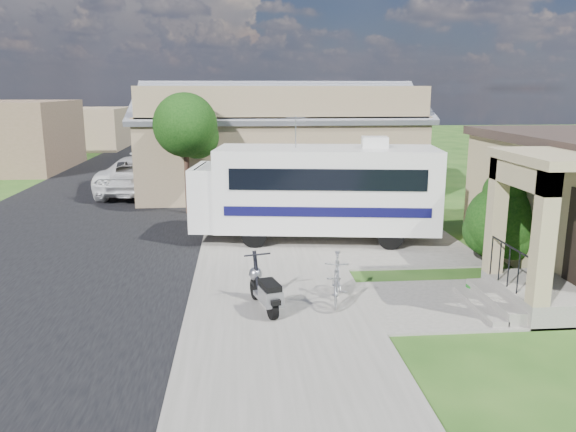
{
  "coord_description": "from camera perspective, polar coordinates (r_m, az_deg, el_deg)",
  "views": [
    {
      "loc": [
        -1.77,
        -12.38,
        4.7
      ],
      "look_at": [
        -0.5,
        2.5,
        1.3
      ],
      "focal_mm": 35.0,
      "sensor_mm": 36.0,
      "label": 1
    }
  ],
  "objects": [
    {
      "name": "van",
      "position": [
        32.54,
        -13.39,
        5.73
      ],
      "size": [
        2.58,
        6.11,
        1.76
      ],
      "primitive_type": "imported",
      "rotation": [
        0.0,
        0.0,
        -0.02
      ],
      "color": "white",
      "rests_on": "ground"
    },
    {
      "name": "street_tree_c",
      "position": [
        40.51,
        -7.72,
        10.45
      ],
      "size": [
        2.44,
        2.4,
        4.42
      ],
      "color": "#301D15",
      "rests_on": "ground"
    },
    {
      "name": "shrub",
      "position": [
        16.01,
        21.08,
        -0.18
      ],
      "size": [
        2.12,
        2.03,
        2.6
      ],
      "color": "#301D15",
      "rests_on": "ground"
    },
    {
      "name": "warehouse",
      "position": [
        26.55,
        -1.03,
        6.96
      ],
      "size": [
        12.5,
        8.4,
        5.04
      ],
      "color": "#867253",
      "rests_on": "ground"
    },
    {
      "name": "sidewalk_slab",
      "position": [
        22.87,
        -2.84,
        1.03
      ],
      "size": [
        4.0,
        80.0,
        0.06
      ],
      "primitive_type": "cube",
      "color": "slate",
      "rests_on": "ground"
    },
    {
      "name": "motorhome",
      "position": [
        17.48,
        2.98,
        2.77
      ],
      "size": [
        7.75,
        3.32,
        3.85
      ],
      "rotation": [
        0.0,
        0.0,
        -0.13
      ],
      "color": "silver",
      "rests_on": "ground"
    },
    {
      "name": "street_tree_b",
      "position": [
        31.52,
        -8.51,
        10.31
      ],
      "size": [
        2.44,
        2.4,
        4.73
      ],
      "color": "#301D15",
      "rests_on": "ground"
    },
    {
      "name": "garden_hose",
      "position": [
        13.97,
        18.37,
        -7.13
      ],
      "size": [
        0.38,
        0.38,
        0.17
      ],
      "primitive_type": "cylinder",
      "color": "#156D18",
      "rests_on": "ground"
    },
    {
      "name": "pickup_truck",
      "position": [
        26.63,
        -14.55,
        4.13
      ],
      "size": [
        3.45,
        6.46,
        1.73
      ],
      "primitive_type": "imported",
      "rotation": [
        0.0,
        0.0,
        3.04
      ],
      "color": "white",
      "rests_on": "ground"
    },
    {
      "name": "bicycle",
      "position": [
        12.58,
        4.98,
        -6.58
      ],
      "size": [
        0.84,
        1.83,
        1.06
      ],
      "primitive_type": "imported",
      "rotation": [
        0.0,
        0.0,
        -0.2
      ],
      "color": "#94949B",
      "rests_on": "ground"
    },
    {
      "name": "street_tree_a",
      "position": [
        21.57,
        -10.11,
        8.77
      ],
      "size": [
        2.44,
        2.4,
        4.58
      ],
      "color": "#301D15",
      "rests_on": "ground"
    },
    {
      "name": "street_slab",
      "position": [
        23.57,
        -18.84,
        0.65
      ],
      "size": [
        9.0,
        80.0,
        0.02
      ],
      "primitive_type": "cube",
      "color": "black",
      "rests_on": "ground"
    },
    {
      "name": "driveway_slab",
      "position": [
        17.82,
        5.88,
        -2.46
      ],
      "size": [
        7.0,
        6.0,
        0.05
      ],
      "primitive_type": "cube",
      "color": "slate",
      "rests_on": "ground"
    },
    {
      "name": "ground",
      "position": [
        13.36,
        3.08,
        -7.79
      ],
      "size": [
        120.0,
        120.0,
        0.0
      ],
      "primitive_type": "plane",
      "color": "#1A4211"
    },
    {
      "name": "scooter",
      "position": [
        12.02,
        -2.32,
        -7.62
      ],
      "size": [
        0.79,
        1.69,
        1.13
      ],
      "rotation": [
        0.0,
        0.0,
        0.26
      ],
      "color": "black",
      "rests_on": "ground"
    },
    {
      "name": "distant_bldg_near",
      "position": [
        48.33,
        -20.97,
        8.31
      ],
      "size": [
        8.0,
        7.0,
        3.2
      ],
      "primitive_type": "cube",
      "color": "#867253",
      "rests_on": "ground"
    },
    {
      "name": "walk_slab",
      "position": [
        13.19,
        16.86,
        -8.5
      ],
      "size": [
        4.0,
        3.0,
        0.05
      ],
      "primitive_type": "cube",
      "color": "slate",
      "rests_on": "ground"
    }
  ]
}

